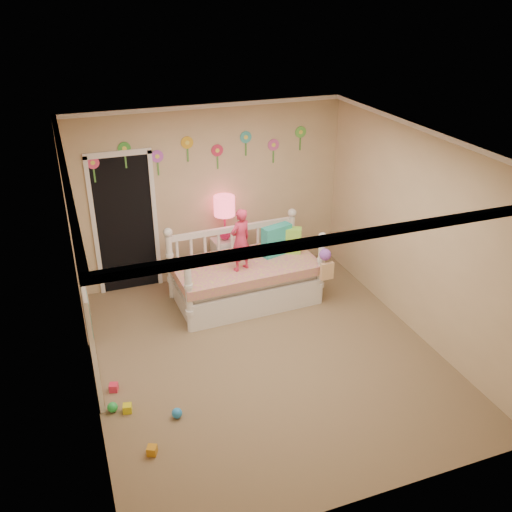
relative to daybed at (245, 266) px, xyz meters
name	(u,v)px	position (x,y,z in m)	size (l,w,h in m)	color
floor	(265,355)	(-0.20, -1.33, -0.54)	(4.00, 4.50, 0.01)	#7F684C
ceiling	(267,145)	(-0.20, -1.33, 2.06)	(4.00, 4.50, 0.01)	white
back_wall	(210,194)	(-0.20, 0.92, 0.76)	(4.00, 0.01, 2.60)	tan
left_wall	(80,291)	(-2.20, -1.33, 0.76)	(0.01, 4.50, 2.60)	tan
right_wall	(419,234)	(1.80, -1.33, 0.76)	(0.01, 4.50, 2.60)	tan
crown_molding	(267,147)	(-0.20, -1.33, 2.03)	(4.00, 4.50, 0.06)	white
daybed	(245,266)	(0.00, 0.00, 0.00)	(1.98, 1.07, 1.08)	white
pillow_turquoise	(276,240)	(0.50, 0.08, 0.28)	(0.43, 0.15, 0.43)	#22AA8D
pillow_lime	(287,240)	(0.67, 0.09, 0.25)	(0.39, 0.15, 0.37)	#94E546
child	(241,240)	(-0.12, -0.18, 0.49)	(0.32, 0.21, 0.87)	#D33055
nightstand	(226,259)	(-0.06, 0.72, -0.22)	(0.39, 0.29, 0.64)	white
table_lamp	(224,211)	(-0.06, 0.72, 0.55)	(0.31, 0.31, 0.67)	#EB1F66
closet_doorway	(125,223)	(-1.45, 0.90, 0.50)	(0.90, 0.04, 2.07)	black
flower_decals	(203,152)	(-0.29, 0.91, 1.40)	(3.40, 0.02, 0.50)	#B2668C
mirror_closet	(85,297)	(-2.16, -1.03, 0.51)	(0.07, 1.30, 2.10)	white
wall_picture	(88,314)	(-2.17, -2.23, 1.01)	(0.05, 0.34, 0.42)	white
hanging_bag	(325,265)	(0.95, -0.57, 0.12)	(0.20, 0.16, 0.36)	beige
toy_scatter	(143,415)	(-1.78, -1.93, -0.48)	(0.80, 1.30, 0.11)	#996666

